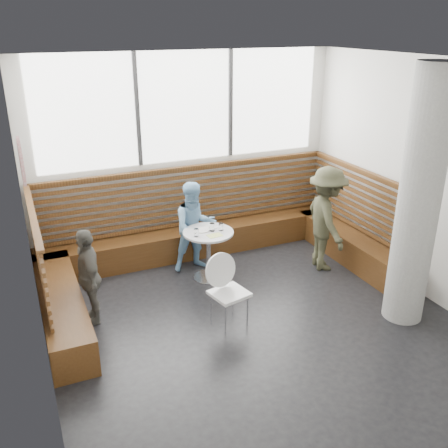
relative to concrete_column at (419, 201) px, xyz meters
name	(u,v)px	position (x,y,z in m)	size (l,w,h in m)	color
room	(258,206)	(-1.85, 0.60, 0.00)	(5.00, 5.00, 3.20)	silver
booth	(204,242)	(-1.85, 2.37, -1.19)	(5.00, 2.50, 1.44)	#412610
concrete_column	(419,201)	(0.00, 0.00, 0.00)	(0.50, 0.50, 3.20)	gray
wall_art	(21,161)	(-4.31, 1.00, 0.70)	(0.50, 0.50, 0.03)	white
cafe_table	(208,245)	(-1.94, 1.96, -1.06)	(0.74, 0.74, 0.76)	silver
cafe_chair	(227,285)	(-2.17, 0.77, -1.05)	(0.45, 0.44, 0.93)	white
adult_man	(326,219)	(-0.16, 1.60, -0.79)	(1.04, 0.60, 1.62)	#3C3D28
child_back	(195,227)	(-2.01, 2.34, -0.90)	(0.68, 0.53, 1.40)	#7CAFD7
child_left	(89,276)	(-3.74, 1.51, -0.96)	(0.75, 0.31, 1.27)	#57564F
plate_near	(202,230)	(-2.01, 2.03, -0.83)	(0.22, 0.22, 0.02)	white
plate_far	(210,227)	(-1.86, 2.09, -0.83)	(0.19, 0.19, 0.01)	white
glass_left	(196,233)	(-2.16, 1.87, -0.78)	(0.07, 0.07, 0.11)	white
glass_mid	(212,227)	(-1.88, 1.96, -0.78)	(0.08, 0.08, 0.12)	white
glass_right	(221,227)	(-1.75, 1.93, -0.78)	(0.07, 0.07, 0.11)	white
menu_card	(215,235)	(-1.91, 1.79, -0.84)	(0.21, 0.15, 0.00)	#A5C64C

